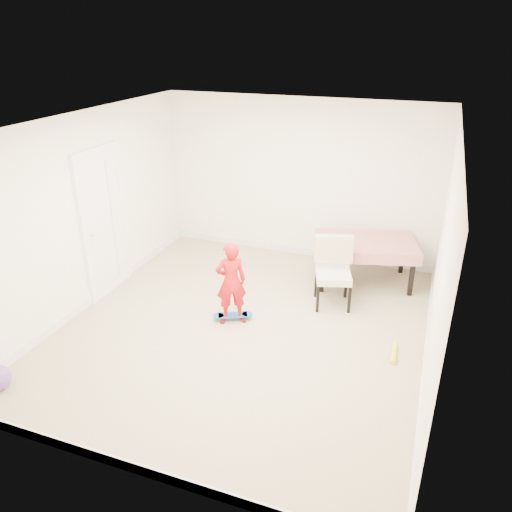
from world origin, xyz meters
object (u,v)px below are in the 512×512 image
(dining_table, at_px, (364,261))
(child, at_px, (231,284))
(dining_chair, at_px, (333,274))
(skateboard, at_px, (233,317))

(dining_table, distance_m, child, 2.25)
(dining_chair, xyz_separation_m, skateboard, (-1.14, -0.86, -0.44))
(skateboard, distance_m, child, 0.50)
(skateboard, height_order, child, child)
(dining_table, xyz_separation_m, child, (-1.45, -1.71, 0.20))
(dining_chair, distance_m, child, 1.44)
(dining_table, xyz_separation_m, skateboard, (-1.44, -1.70, -0.30))
(child, bearing_deg, dining_chair, -174.94)
(dining_chair, relative_size, child, 0.89)
(dining_table, bearing_deg, child, -145.56)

